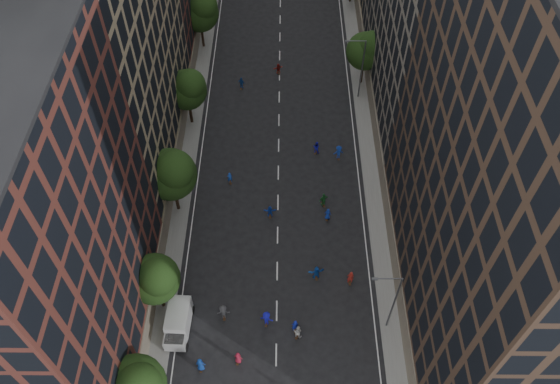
{
  "coord_description": "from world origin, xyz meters",
  "views": [
    {
      "loc": [
        0.49,
        -11.06,
        49.12
      ],
      "look_at": [
        0.23,
        26.91,
        2.0
      ],
      "focal_mm": 35.0,
      "sensor_mm": 36.0,
      "label": 1
    }
  ],
  "objects_px": {
    "cargo_van": "(178,322)",
    "skater_1": "(295,326)",
    "streetlamp_far": "(361,66)",
    "skater_0": "(200,365)",
    "streetlamp_near": "(392,300)"
  },
  "relations": [
    {
      "from": "cargo_van",
      "to": "skater_1",
      "type": "bearing_deg",
      "value": 2.2
    },
    {
      "from": "streetlamp_far",
      "to": "cargo_van",
      "type": "distance_m",
      "value": 38.98
    },
    {
      "from": "streetlamp_near",
      "to": "skater_1",
      "type": "distance_m",
      "value": 9.62
    },
    {
      "from": "streetlamp_far",
      "to": "skater_0",
      "type": "relative_size",
      "value": 5.05
    },
    {
      "from": "streetlamp_near",
      "to": "cargo_van",
      "type": "relative_size",
      "value": 1.88
    },
    {
      "from": "streetlamp_near",
      "to": "cargo_van",
      "type": "height_order",
      "value": "streetlamp_near"
    },
    {
      "from": "streetlamp_near",
      "to": "cargo_van",
      "type": "distance_m",
      "value": 20.04
    },
    {
      "from": "cargo_van",
      "to": "skater_1",
      "type": "distance_m",
      "value": 11.06
    },
    {
      "from": "skater_0",
      "to": "skater_1",
      "type": "xyz_separation_m",
      "value": [
        8.61,
        3.82,
        0.01
      ]
    },
    {
      "from": "cargo_van",
      "to": "skater_0",
      "type": "height_order",
      "value": "cargo_van"
    },
    {
      "from": "skater_1",
      "to": "cargo_van",
      "type": "bearing_deg",
      "value": -11.41
    },
    {
      "from": "cargo_van",
      "to": "skater_1",
      "type": "relative_size",
      "value": 2.66
    },
    {
      "from": "streetlamp_far",
      "to": "streetlamp_near",
      "type": "bearing_deg",
      "value": -90.0
    },
    {
      "from": "cargo_van",
      "to": "streetlamp_far",
      "type": "bearing_deg",
      "value": 62.12
    },
    {
      "from": "skater_0",
      "to": "skater_1",
      "type": "distance_m",
      "value": 9.42
    }
  ]
}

